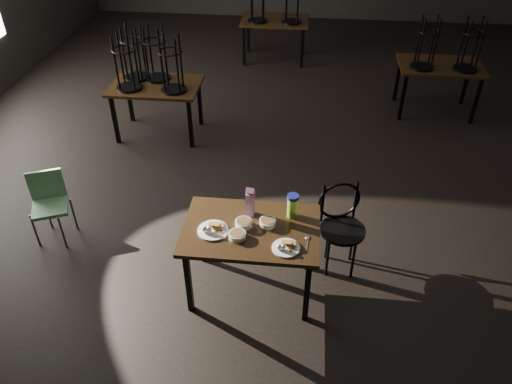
# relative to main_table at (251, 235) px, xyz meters

# --- Properties ---
(main_table) EXTENTS (1.20, 0.80, 0.75)m
(main_table) POSITION_rel_main_table_xyz_m (0.00, 0.00, 0.00)
(main_table) COLOR black
(main_table) RESTS_ON ground
(plate_left) EXTENTS (0.27, 0.27, 0.09)m
(plate_left) POSITION_rel_main_table_xyz_m (-0.33, -0.07, 0.10)
(plate_left) COLOR white
(plate_left) RESTS_ON main_table
(plate_right) EXTENTS (0.24, 0.24, 0.08)m
(plate_right) POSITION_rel_main_table_xyz_m (0.32, -0.22, 0.10)
(plate_right) COLOR white
(plate_right) RESTS_ON main_table
(bowl_near) EXTENTS (0.15, 0.15, 0.06)m
(bowl_near) POSITION_rel_main_table_xyz_m (-0.07, 0.02, 0.11)
(bowl_near) COLOR white
(bowl_near) RESTS_ON main_table
(bowl_far) EXTENTS (0.15, 0.15, 0.06)m
(bowl_far) POSITION_rel_main_table_xyz_m (0.14, 0.06, 0.11)
(bowl_far) COLOR white
(bowl_far) RESTS_ON main_table
(bowl_big) EXTENTS (0.15, 0.15, 0.05)m
(bowl_big) POSITION_rel_main_table_xyz_m (-0.10, -0.13, 0.11)
(bowl_big) COLOR white
(bowl_big) RESTS_ON main_table
(juice_carton) EXTENTS (0.08, 0.08, 0.29)m
(juice_carton) POSITION_rel_main_table_xyz_m (-0.03, 0.20, 0.21)
(juice_carton) COLOR #921A71
(juice_carton) RESTS_ON main_table
(water_bottle) EXTENTS (0.11, 0.11, 0.23)m
(water_bottle) POSITION_rel_main_table_xyz_m (0.35, 0.21, 0.20)
(water_bottle) COLOR #9CD73F
(water_bottle) RESTS_ON main_table
(spoon) EXTENTS (0.04, 0.19, 0.01)m
(spoon) POSITION_rel_main_table_xyz_m (0.49, -0.09, 0.08)
(spoon) COLOR silver
(spoon) RESTS_ON main_table
(bentwood_chair) EXTENTS (0.47, 0.46, 0.91)m
(bentwood_chair) POSITION_rel_main_table_xyz_m (0.81, 0.44, -0.13)
(bentwood_chair) COLOR black
(bentwood_chair) RESTS_ON ground
(school_chair) EXTENTS (0.46, 0.46, 0.76)m
(school_chair) POSITION_rel_main_table_xyz_m (-2.17, 0.56, -0.21)
(school_chair) COLOR #7FC68C
(school_chair) RESTS_ON ground
(bg_table_left) EXTENTS (1.20, 0.80, 1.48)m
(bg_table_left) POSITION_rel_main_table_xyz_m (-1.66, 2.80, 0.13)
(bg_table_left) COLOR black
(bg_table_left) RESTS_ON ground
(bg_table_right) EXTENTS (1.20, 0.80, 1.48)m
(bg_table_right) POSITION_rel_main_table_xyz_m (2.34, 3.87, 0.08)
(bg_table_right) COLOR black
(bg_table_right) RESTS_ON ground
(bg_table_far) EXTENTS (1.20, 0.80, 1.48)m
(bg_table_far) POSITION_rel_main_table_xyz_m (-0.23, 5.66, 0.08)
(bg_table_far) COLOR black
(bg_table_far) RESTS_ON ground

